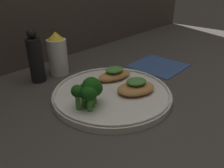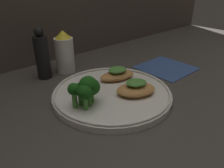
# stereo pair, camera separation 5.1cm
# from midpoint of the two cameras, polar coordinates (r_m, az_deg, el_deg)

# --- Properties ---
(ground_plane) EXTENTS (1.80, 1.80, 0.01)m
(ground_plane) POSITION_cam_midpoint_polar(r_m,az_deg,el_deg) (0.53, 2.77, -3.87)
(ground_plane) COLOR #3D3833
(plate) EXTENTS (0.28, 0.28, 0.02)m
(plate) POSITION_cam_midpoint_polar(r_m,az_deg,el_deg) (0.52, 2.80, -2.45)
(plate) COLOR silver
(plate) RESTS_ON ground_plane
(grilled_meat_front) EXTENTS (0.11, 0.10, 0.04)m
(grilled_meat_front) POSITION_cam_midpoint_polar(r_m,az_deg,el_deg) (0.51, 9.13, -1.21)
(grilled_meat_front) COLOR #BC7F42
(grilled_meat_front) RESTS_ON plate
(grilled_meat_middle) EXTENTS (0.10, 0.07, 0.03)m
(grilled_meat_middle) POSITION_cam_midpoint_polar(r_m,az_deg,el_deg) (0.57, 3.91, 2.46)
(grilled_meat_middle) COLOR #BC7F42
(grilled_meat_middle) RESTS_ON plate
(broccoli_bunch) EXTENTS (0.07, 0.06, 0.07)m
(broccoli_bunch) POSITION_cam_midpoint_polar(r_m,az_deg,el_deg) (0.45, -3.67, -1.34)
(broccoli_bunch) COLOR #4C8E38
(broccoli_bunch) RESTS_ON plate
(sauce_bottle) EXTENTS (0.05, 0.05, 0.12)m
(sauce_bottle) POSITION_cam_midpoint_polar(r_m,az_deg,el_deg) (0.65, -10.23, 8.07)
(sauce_bottle) COLOR white
(sauce_bottle) RESTS_ON ground_plane
(pepper_grinder) EXTENTS (0.04, 0.04, 0.14)m
(pepper_grinder) POSITION_cam_midpoint_polar(r_m,az_deg,el_deg) (0.62, -15.53, 7.09)
(pepper_grinder) COLOR black
(pepper_grinder) RESTS_ON ground_plane
(napkin) EXTENTS (0.15, 0.15, 0.00)m
(napkin) POSITION_cam_midpoint_polar(r_m,az_deg,el_deg) (0.71, 15.97, 4.12)
(napkin) COLOR #334C7F
(napkin) RESTS_ON ground_plane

